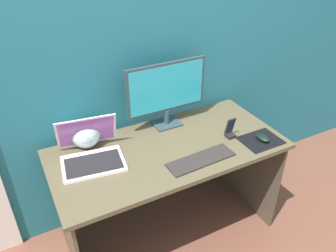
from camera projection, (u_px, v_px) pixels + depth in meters
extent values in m
plane|color=brown|center=(168.00, 230.00, 2.45)|extent=(8.00, 8.00, 0.00)
cube|color=#226C7D|center=(138.00, 46.00, 2.09)|extent=(6.00, 0.04, 2.50)
cube|color=brown|center=(168.00, 149.00, 2.07)|extent=(1.43, 0.68, 0.03)
cube|color=brown|center=(67.00, 231.00, 2.00)|extent=(0.02, 0.64, 0.71)
cube|color=#4F4636|center=(248.00, 164.00, 2.53)|extent=(0.02, 0.64, 0.71)
cube|color=#2D4048|center=(167.00, 123.00, 2.28)|extent=(0.18, 0.14, 0.01)
cylinder|color=#2D4048|center=(167.00, 117.00, 2.25)|extent=(0.04, 0.04, 0.10)
cube|color=#2D4048|center=(167.00, 87.00, 2.14)|extent=(0.55, 0.02, 0.33)
cube|color=#26A5BF|center=(167.00, 88.00, 2.13)|extent=(0.51, 0.00, 0.30)
cube|color=white|center=(93.00, 164.00, 1.91)|extent=(0.38, 0.29, 0.02)
cube|color=black|center=(93.00, 163.00, 1.90)|extent=(0.34, 0.23, 0.00)
cube|color=white|center=(87.00, 131.00, 1.98)|extent=(0.36, 0.14, 0.22)
cube|color=#A559BF|center=(87.00, 132.00, 1.98)|extent=(0.33, 0.12, 0.19)
sphere|color=silver|center=(85.00, 133.00, 2.03)|extent=(0.18, 0.18, 0.18)
cube|color=#2C2826|center=(201.00, 160.00, 1.95)|extent=(0.42, 0.14, 0.01)
cube|color=black|center=(261.00, 140.00, 2.12)|extent=(0.25, 0.20, 0.00)
ellipsoid|color=black|center=(263.00, 138.00, 2.11)|extent=(0.07, 0.11, 0.04)
cube|color=black|center=(230.00, 136.00, 2.15)|extent=(0.06, 0.05, 0.02)
cube|color=#353A40|center=(230.00, 126.00, 2.12)|extent=(0.06, 0.03, 0.12)
cube|color=#1E2333|center=(231.00, 126.00, 2.12)|extent=(0.05, 0.02, 0.10)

